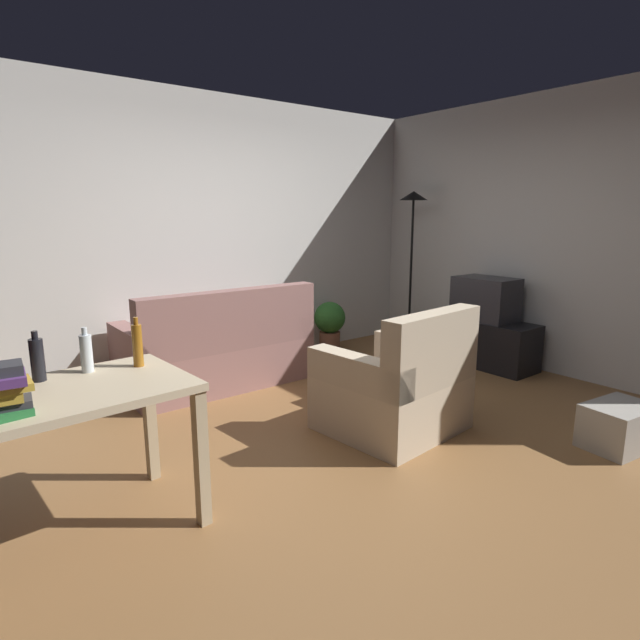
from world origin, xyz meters
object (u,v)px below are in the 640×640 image
object	(u,v)px
tv	(486,299)
torchiere_lamp	(413,226)
bottle_amber	(137,345)
bottle_dark	(37,359)
bottle_clear	(86,353)
tv_stand	(483,342)
armchair	(398,388)
storage_box	(619,426)
desk	(57,415)
potted_plant	(330,323)
couch	(218,352)

from	to	relation	value
tv	torchiere_lamp	bearing A→B (deg)	0.20
tv	bottle_amber	world-z (taller)	bottle_amber
bottle_dark	bottle_clear	world-z (taller)	bottle_dark
tv_stand	armchair	size ratio (longest dim) A/B	1.13
tv_stand	armchair	distance (m)	2.03
storage_box	desk	bearing A→B (deg)	159.54
storage_box	potted_plant	bearing A→B (deg)	89.60
tv_stand	torchiere_lamp	distance (m)	1.56
potted_plant	bottle_dark	world-z (taller)	bottle_dark
armchair	bottle_dark	xyz separation A→B (m)	(-2.23, 0.29, 0.55)
tv_stand	tv	distance (m)	0.46
desk	bottle_amber	distance (m)	0.53
couch	bottle_clear	distance (m)	2.10
tv_stand	armchair	world-z (taller)	armchair
storage_box	bottle_clear	distance (m)	3.38
torchiere_lamp	bottle_dark	world-z (taller)	torchiere_lamp
tv_stand	storage_box	xyz separation A→B (m)	(-0.94, -1.74, -0.09)
armchair	bottle_clear	xyz separation A→B (m)	(-2.00, 0.30, 0.54)
tv_stand	bottle_amber	world-z (taller)	bottle_amber
couch	tv	size ratio (longest dim) A/B	2.77
torchiere_lamp	desk	distance (m)	4.49
tv	bottle_amber	xyz separation A→B (m)	(-3.69, -0.38, 0.18)
armchair	torchiere_lamp	bearing A→B (deg)	-144.96
tv_stand	bottle_amber	xyz separation A→B (m)	(-3.69, -0.38, 0.64)
bottle_dark	bottle_clear	size ratio (longest dim) A/B	1.06
couch	storage_box	bearing A→B (deg)	118.54
desk	bottle_clear	distance (m)	0.37
couch	bottle_clear	bearing A→B (deg)	44.63
desk	potted_plant	bearing A→B (deg)	28.08
torchiere_lamp	bottle_clear	size ratio (longest dim) A/B	7.68
storage_box	tv	bearing A→B (deg)	61.50
potted_plant	bottle_dark	size ratio (longest dim) A/B	2.28
couch	torchiere_lamp	world-z (taller)	torchiere_lamp
bottle_clear	storage_box	bearing A→B (deg)	-25.44
torchiere_lamp	potted_plant	world-z (taller)	torchiere_lamp
bottle_dark	tv	bearing A→B (deg)	4.54
torchiere_lamp	storage_box	world-z (taller)	torchiere_lamp
bottle_amber	potted_plant	bearing A→B (deg)	32.97
tv_stand	bottle_dark	distance (m)	4.22
couch	bottle_clear	xyz separation A→B (m)	(-1.44, -1.42, 0.55)
desk	armchair	distance (m)	2.23
tv_stand	desk	distance (m)	4.19
bottle_dark	tv_stand	bearing A→B (deg)	4.55
storage_box	bottle_amber	world-z (taller)	bottle_amber
couch	potted_plant	distance (m)	1.60
torchiere_lamp	bottle_dark	size ratio (longest dim) A/B	7.23
bottle_clear	bottle_amber	bearing A→B (deg)	-13.98
bottle_amber	desk	bearing A→B (deg)	-159.12
couch	torchiere_lamp	distance (m)	2.73
storage_box	torchiere_lamp	bearing A→B (deg)	71.24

